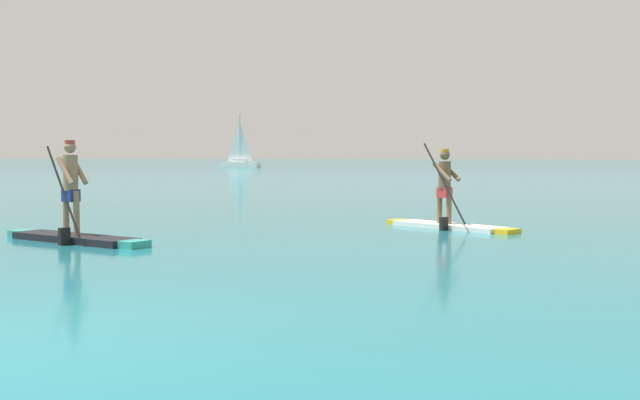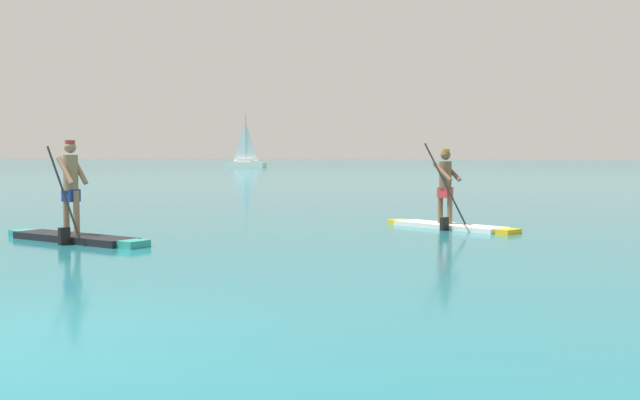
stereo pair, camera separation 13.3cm
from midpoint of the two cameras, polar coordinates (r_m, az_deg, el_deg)
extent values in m
cube|color=black|center=(14.38, -17.55, -2.72)|extent=(2.82, 1.55, 0.12)
cube|color=teal|center=(13.18, -13.41, -3.20)|extent=(0.48, 0.54, 0.12)
cube|color=teal|center=(15.63, -21.04, -2.31)|extent=(0.46, 0.48, 0.12)
cylinder|color=#997051|center=(14.28, -17.42, -0.91)|extent=(0.11, 0.11, 0.79)
cylinder|color=#997051|center=(14.51, -18.12, -0.86)|extent=(0.11, 0.11, 0.79)
cube|color=navy|center=(14.38, -17.80, 0.33)|extent=(0.32, 0.30, 0.22)
cylinder|color=#997051|center=(14.36, -17.83, 1.95)|extent=(0.26, 0.26, 0.64)
sphere|color=#997051|center=(14.36, -17.86, 3.76)|extent=(0.21, 0.21, 0.21)
cylinder|color=red|center=(14.36, -17.87, 4.14)|extent=(0.18, 0.18, 0.06)
cylinder|color=#997051|center=(14.42, -17.23, 2.11)|extent=(0.43, 0.22, 0.52)
cylinder|color=#997051|center=(14.23, -18.20, 2.08)|extent=(0.43, 0.22, 0.52)
cylinder|color=black|center=(13.84, -18.31, 0.59)|extent=(0.82, 0.34, 1.58)
cube|color=black|center=(13.90, -18.25, -2.60)|extent=(0.14, 0.22, 0.32)
cube|color=white|center=(16.39, 9.87, -1.93)|extent=(2.53, 2.00, 0.09)
cube|color=yellow|center=(15.53, 14.06, -2.27)|extent=(0.54, 0.58, 0.09)
cube|color=yellow|center=(17.33, 6.12, -1.61)|extent=(0.50, 0.53, 0.09)
cylinder|color=brown|center=(16.36, 9.86, -0.46)|extent=(0.11, 0.11, 0.75)
cylinder|color=brown|center=(16.52, 9.18, -0.42)|extent=(0.11, 0.11, 0.75)
cube|color=red|center=(16.43, 9.53, 0.55)|extent=(0.34, 0.33, 0.22)
cylinder|color=brown|center=(16.41, 9.55, 1.86)|extent=(0.26, 0.26, 0.57)
sphere|color=brown|center=(16.41, 9.56, 3.33)|extent=(0.21, 0.21, 0.21)
cylinder|color=orange|center=(16.41, 9.56, 3.66)|extent=(0.18, 0.18, 0.06)
cylinder|color=brown|center=(16.50, 10.02, 2.08)|extent=(0.46, 0.38, 0.44)
cylinder|color=brown|center=(16.26, 9.35, 2.07)|extent=(0.46, 0.38, 0.44)
cylinder|color=black|center=(15.85, 9.51, 1.26)|extent=(0.94, 0.68, 1.65)
cube|color=black|center=(15.90, 9.48, -1.85)|extent=(0.18, 0.21, 0.32)
cube|color=white|center=(89.36, -5.51, 2.63)|extent=(4.72, 1.57, 0.62)
cylinder|color=#B2B2B7|center=(89.37, -5.52, 4.59)|extent=(0.12, 0.12, 5.51)
pyramid|color=white|center=(89.36, -5.52, 4.34)|extent=(2.10, 0.21, 4.51)
cube|color=silver|center=(89.35, -5.51, 2.95)|extent=(1.72, 1.03, 0.37)
camera|label=1|loc=(0.07, -89.74, 0.02)|focal=42.98mm
camera|label=2|loc=(0.07, 90.26, -0.02)|focal=42.98mm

